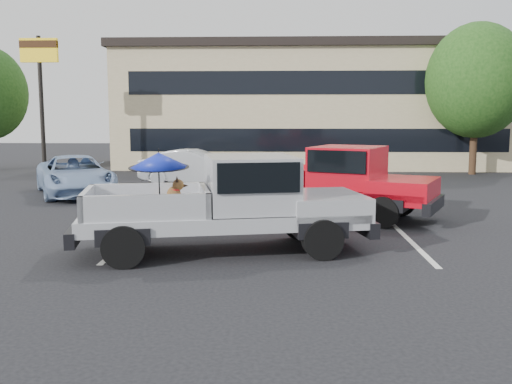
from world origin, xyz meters
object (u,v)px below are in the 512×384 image
silver_pickup (239,198)px  silver_sedan (195,167)px  motel_sign (40,68)px  red_pickup (341,179)px  blue_suv (75,175)px  tree_back (378,86)px  tree_right (477,81)px

silver_pickup → silver_sedan: 10.98m
silver_pickup → motel_sign: bearing=113.5°
motel_sign → red_pickup: (11.82, -9.44, -3.63)m
blue_suv → silver_pickup: bearing=-79.1°
tree_back → red_pickup: (-4.18, -19.44, -3.39)m
tree_right → red_pickup: 13.88m
red_pickup → silver_sedan: bearing=150.1°
tree_back → tree_right: bearing=-69.4°
red_pickup → silver_sedan: red_pickup is taller
red_pickup → silver_sedan: (-4.86, 6.81, -0.34)m
tree_right → blue_suv: 17.72m
blue_suv → red_pickup: bearing=-51.9°
silver_pickup → silver_sedan: bearing=91.1°
silver_pickup → blue_suv: size_ratio=1.25×
tree_right → tree_back: bearing=110.6°
motel_sign → silver_pickup: motel_sign is taller
red_pickup → silver_sedan: 8.38m
motel_sign → tree_right: tree_right is taller
tree_right → blue_suv: size_ratio=1.42×
motel_sign → tree_back: size_ratio=0.84×
tree_right → silver_pickup: 18.34m
tree_back → silver_sedan: bearing=-125.6°
blue_suv → silver_sedan: bearing=11.2°
motel_sign → tree_right: size_ratio=0.88×
silver_sedan → silver_pickup: bearing=-156.4°
tree_back → red_pickup: 20.17m
tree_back → red_pickup: tree_back is taller
blue_suv → motel_sign: bearing=94.4°
tree_right → red_pickup: (-7.18, -11.44, -3.19)m
tree_right → tree_back: 8.55m
motel_sign → red_pickup: bearing=-38.6°
tree_back → blue_suv: size_ratio=1.49×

